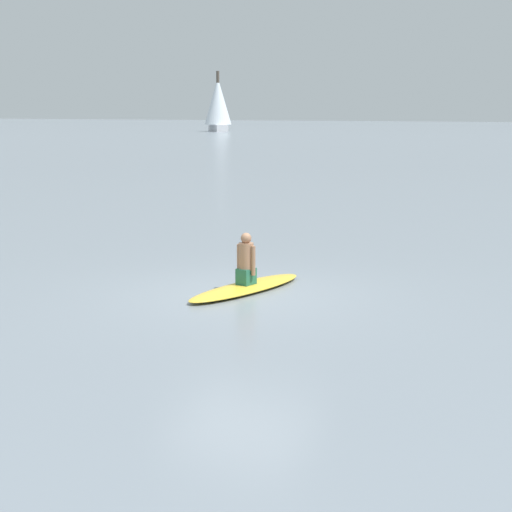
{
  "coord_description": "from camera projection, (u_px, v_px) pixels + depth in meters",
  "views": [
    {
      "loc": [
        -6.29,
        12.09,
        3.12
      ],
      "look_at": [
        0.01,
        -0.58,
        0.58
      ],
      "focal_mm": 57.5,
      "sensor_mm": 36.0,
      "label": 1
    }
  ],
  "objects": [
    {
      "name": "person_paddler",
      "position": [
        246.0,
        261.0,
        14.2
      ],
      "size": [
        0.4,
        0.34,
        0.91
      ],
      "rotation": [
        0.0,
        0.0,
        -1.77
      ],
      "color": "#26664C",
      "rests_on": "surfboard"
    },
    {
      "name": "sailboat_distant",
      "position": [
        218.0,
        103.0,
        116.18
      ],
      "size": [
        5.4,
        5.4,
        8.44
      ],
      "rotation": [
        0.0,
        0.0,
        2.31
      ],
      "color": "silver",
      "rests_on": "ground"
    },
    {
      "name": "ground_plane",
      "position": [
        242.0,
        295.0,
        13.96
      ],
      "size": [
        400.0,
        400.0,
        0.0
      ],
      "primitive_type": "plane",
      "color": "gray"
    },
    {
      "name": "surfboard",
      "position": [
        246.0,
        287.0,
        14.29
      ],
      "size": [
        1.26,
        2.97,
        0.12
      ],
      "primitive_type": "ellipsoid",
      "rotation": [
        0.0,
        0.0,
        -1.77
      ],
      "color": "gold",
      "rests_on": "ground"
    }
  ]
}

